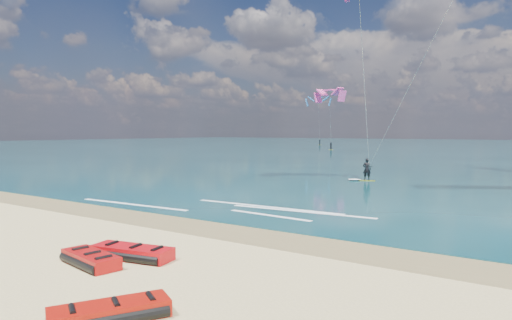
{
  "coord_description": "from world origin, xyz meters",
  "views": [
    {
      "loc": [
        13.48,
        -9.88,
        3.6
      ],
      "look_at": [
        1.38,
        8.0,
        2.24
      ],
      "focal_mm": 32.0,
      "sensor_mm": 36.0,
      "label": 1
    }
  ],
  "objects_px": {
    "packed_kite_mid": "(91,265)",
    "kitesurfer_main": "(387,67)",
    "packed_kite_right": "(110,320)",
    "packed_kite_left": "(132,259)"
  },
  "relations": [
    {
      "from": "packed_kite_right",
      "to": "packed_kite_mid",
      "type": "bearing_deg",
      "value": 88.4
    },
    {
      "from": "packed_kite_left",
      "to": "kitesurfer_main",
      "type": "xyz_separation_m",
      "value": [
        0.47,
        20.48,
        7.73
      ]
    },
    {
      "from": "packed_kite_right",
      "to": "kitesurfer_main",
      "type": "bearing_deg",
      "value": 35.45
    },
    {
      "from": "packed_kite_left",
      "to": "kitesurfer_main",
      "type": "bearing_deg",
      "value": 77.03
    },
    {
      "from": "packed_kite_left",
      "to": "packed_kite_right",
      "type": "relative_size",
      "value": 1.07
    },
    {
      "from": "packed_kite_mid",
      "to": "kitesurfer_main",
      "type": "height_order",
      "value": "kitesurfer_main"
    },
    {
      "from": "packed_kite_left",
      "to": "packed_kite_mid",
      "type": "distance_m",
      "value": 1.14
    },
    {
      "from": "packed_kite_mid",
      "to": "kitesurfer_main",
      "type": "relative_size",
      "value": 0.15
    },
    {
      "from": "kitesurfer_main",
      "to": "packed_kite_right",
      "type": "bearing_deg",
      "value": -105.2
    },
    {
      "from": "packed_kite_mid",
      "to": "kitesurfer_main",
      "type": "distance_m",
      "value": 22.9
    }
  ]
}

